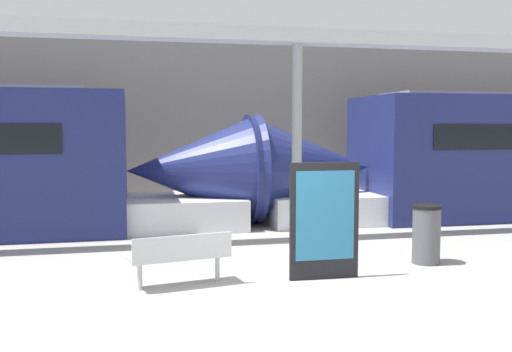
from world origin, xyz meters
TOP-DOWN VIEW (x-y plane):
  - ground_plane at (0.00, 0.00)m, footprint 60.00×60.00m
  - station_wall at (0.00, 10.23)m, footprint 56.00×0.20m
  - bench_near at (-1.26, 1.21)m, footprint 1.52×0.71m
  - trash_bin at (2.96, 1.76)m, footprint 0.49×0.49m
  - poster_board at (0.92, 1.18)m, footprint 1.09×0.07m
  - support_column_near at (1.38, 4.22)m, footprint 0.21×0.21m
  - canopy_beam at (1.38, 4.22)m, footprint 28.00×0.60m

SIDE VIEW (x-z plane):
  - ground_plane at x=0.00m, z-range 0.00..0.00m
  - bench_near at x=-1.26m, z-range 0.09..0.87m
  - trash_bin at x=2.96m, z-range 0.00..1.01m
  - poster_board at x=0.92m, z-range 0.01..1.80m
  - support_column_near at x=1.38m, z-range 0.00..4.00m
  - station_wall at x=0.00m, z-range 0.00..5.00m
  - canopy_beam at x=1.38m, z-range 4.00..4.28m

